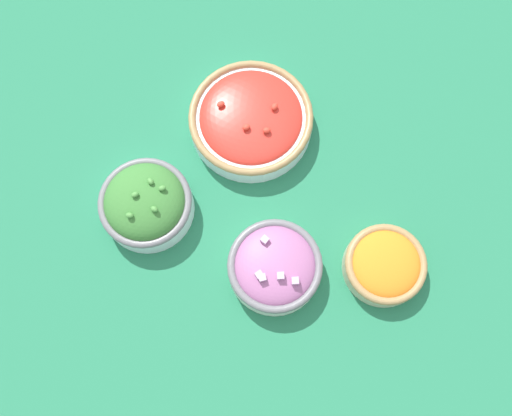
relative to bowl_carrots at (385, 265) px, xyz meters
The scene contains 5 objects.
ground_plane 0.21m from the bowl_carrots, 136.79° to the right, with size 3.00×3.00×0.00m, color #23704C.
bowl_carrots is the anchor object (origin of this frame).
bowl_broccoli 0.36m from the bowl_carrots, 127.09° to the right, with size 0.14×0.14×0.08m.
bowl_cherry_tomatoes 0.30m from the bowl_carrots, 162.20° to the right, with size 0.19×0.19×0.06m.
bowl_red_onion 0.16m from the bowl_carrots, 111.45° to the right, with size 0.14×0.14×0.06m.
Camera 1 is at (0.21, -0.09, 0.85)m, focal length 40.00 mm.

